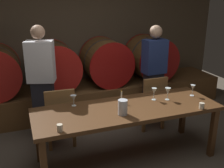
% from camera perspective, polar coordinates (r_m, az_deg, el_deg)
% --- Properties ---
extents(back_wall, '(6.08, 0.24, 2.62)m').
position_cam_1_polar(back_wall, '(5.26, -8.39, 10.07)').
color(back_wall, brown).
rests_on(back_wall, ground).
extents(barrel_shelf, '(5.47, 0.90, 0.48)m').
position_cam_1_polar(barrel_shelf, '(5.01, -6.49, -2.95)').
color(barrel_shelf, brown).
rests_on(barrel_shelf, ground).
extents(wine_barrel_center_left, '(0.84, 0.78, 0.84)m').
position_cam_1_polar(wine_barrel_center_left, '(4.73, -12.31, 3.74)').
color(wine_barrel_center_left, '#513319').
rests_on(wine_barrel_center_left, barrel_shelf).
extents(wine_barrel_center_right, '(0.84, 0.78, 0.84)m').
position_cam_1_polar(wine_barrel_center_right, '(4.94, -1.32, 4.80)').
color(wine_barrel_center_right, brown).
rests_on(wine_barrel_center_right, barrel_shelf).
extents(wine_barrel_far_right, '(0.84, 0.78, 0.84)m').
position_cam_1_polar(wine_barrel_far_right, '(5.30, 8.22, 5.59)').
color(wine_barrel_far_right, brown).
rests_on(wine_barrel_far_right, barrel_shelf).
extents(dining_table, '(2.34, 0.80, 0.74)m').
position_cam_1_polar(dining_table, '(3.38, 3.30, -6.15)').
color(dining_table, '#4C2D16').
rests_on(dining_table, ground).
extents(chair_left, '(0.42, 0.42, 0.88)m').
position_cam_1_polar(chair_left, '(3.81, -11.11, -6.38)').
color(chair_left, olive).
rests_on(chair_left, ground).
extents(chair_right, '(0.40, 0.40, 0.88)m').
position_cam_1_polar(chair_right, '(4.28, 8.45, -3.38)').
color(chair_right, olive).
rests_on(chair_right, ground).
extents(guest_left, '(0.44, 0.34, 1.69)m').
position_cam_1_polar(guest_left, '(3.98, -14.73, 0.26)').
color(guest_left, black).
rests_on(guest_left, ground).
extents(guest_right, '(0.39, 0.26, 1.61)m').
position_cam_1_polar(guest_right, '(4.60, 8.96, 2.63)').
color(guest_right, black).
rests_on(guest_right, ground).
extents(candle_center, '(0.05, 0.05, 0.18)m').
position_cam_1_polar(candle_center, '(3.48, 2.04, -3.24)').
color(candle_center, olive).
rests_on(candle_center, dining_table).
extents(pitcher, '(0.11, 0.11, 0.18)m').
position_cam_1_polar(pitcher, '(3.12, 2.32, -5.01)').
color(pitcher, silver).
rests_on(pitcher, dining_table).
extents(wine_glass_far_left, '(0.08, 0.08, 0.14)m').
position_cam_1_polar(wine_glass_far_left, '(3.39, -8.25, -3.04)').
color(wine_glass_far_left, white).
rests_on(wine_glass_far_left, dining_table).
extents(wine_glass_center_left, '(0.07, 0.07, 0.17)m').
position_cam_1_polar(wine_glass_center_left, '(3.58, 9.02, -1.56)').
color(wine_glass_center_left, silver).
rests_on(wine_glass_center_left, dining_table).
extents(wine_glass_center_right, '(0.08, 0.08, 0.17)m').
position_cam_1_polar(wine_glass_center_right, '(3.61, 11.88, -1.52)').
color(wine_glass_center_right, silver).
rests_on(wine_glass_center_right, dining_table).
extents(wine_glass_far_right, '(0.06, 0.06, 0.16)m').
position_cam_1_polar(wine_glass_far_right, '(3.84, 16.93, -0.78)').
color(wine_glass_far_right, white).
rests_on(wine_glass_far_right, dining_table).
extents(cup_left, '(0.06, 0.06, 0.08)m').
position_cam_1_polar(cup_left, '(2.83, -11.14, -9.22)').
color(cup_left, beige).
rests_on(cup_left, dining_table).
extents(cup_right, '(0.06, 0.06, 0.08)m').
position_cam_1_polar(cup_right, '(3.48, 18.68, -4.45)').
color(cup_right, beige).
rests_on(cup_right, dining_table).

